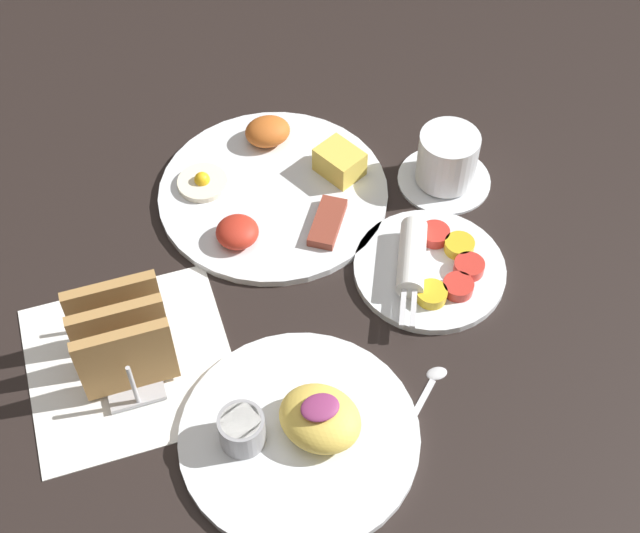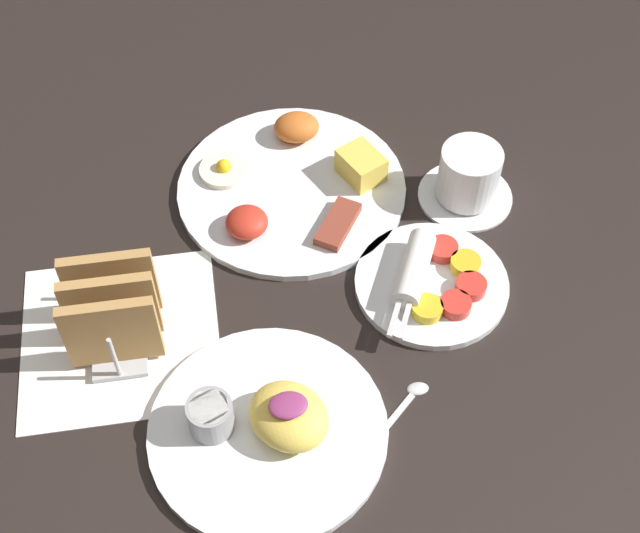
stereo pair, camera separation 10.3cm
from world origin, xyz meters
The scene contains 8 objects.
ground_plane centered at (0.00, 0.00, 0.00)m, with size 3.00×3.00×0.00m, color black.
napkin_flat centered at (-0.17, 0.02, 0.00)m, with size 0.22×0.22×0.00m.
plate_breakfast centered at (0.06, 0.21, 0.01)m, with size 0.29×0.29×0.05m.
plate_condiments centered at (0.20, 0.03, 0.01)m, with size 0.18×0.18×0.04m.
plate_foreground centered at (-0.02, -0.12, 0.01)m, with size 0.25×0.25×0.06m.
toast_rack centered at (-0.17, 0.02, 0.05)m, with size 0.10×0.12×0.10m.
coffee_cup centered at (0.27, 0.17, 0.04)m, with size 0.12×0.12×0.08m.
teaspoon centered at (0.13, -0.12, 0.00)m, with size 0.10×0.09×0.01m.
Camera 1 is at (-0.13, -0.54, 0.84)m, focal length 50.00 mm.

